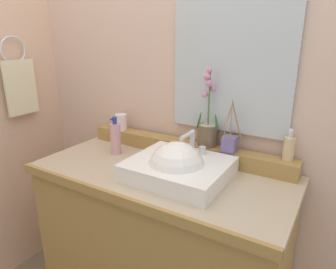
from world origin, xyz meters
TOP-DOWN VIEW (x-y plane):
  - wall_back at (0.00, 0.40)m, footprint 2.89×0.20m
  - vanity_cabinet at (0.00, -0.00)m, footprint 1.24×0.59m
  - back_ledge at (0.00, 0.23)m, footprint 1.17×0.09m
  - sink_basin at (0.10, -0.03)m, footprint 0.44×0.38m
  - soap_bar at (-0.02, 0.09)m, footprint 0.07×0.04m
  - potted_plant at (0.13, 0.24)m, footprint 0.12×0.10m
  - soap_dispenser at (0.52, 0.25)m, footprint 0.05×0.05m
  - tumbler_cup at (-0.42, 0.22)m, footprint 0.07×0.07m
  - reed_diffuser at (0.26, 0.22)m, footprint 0.11×0.10m
  - lotion_bottle at (-0.33, 0.06)m, footprint 0.06×0.06m
  - mirror at (0.21, 0.29)m, footprint 0.60×0.02m
  - towel_ring at (-1.02, -0.01)m, footprint 0.01×0.16m
  - hand_towel at (-1.00, -0.01)m, footprint 0.02×0.20m

SIDE VIEW (x-z plane):
  - vanity_cabinet at x=0.00m, z-range 0.00..0.90m
  - back_ledge at x=0.00m, z-range 0.89..0.97m
  - sink_basin at x=0.10m, z-range 0.79..1.07m
  - lotion_bottle at x=-0.33m, z-range 0.88..1.08m
  - soap_bar at x=-0.02m, z-range 0.97..1.00m
  - reed_diffuser at x=0.26m, z-range 0.88..1.14m
  - tumbler_cup at x=-0.42m, z-range 0.97..1.07m
  - soap_dispenser at x=0.52m, z-range 0.96..1.10m
  - potted_plant at x=0.13m, z-range 0.87..1.26m
  - hand_towel at x=-1.00m, z-range 1.04..1.37m
  - wall_back at x=0.00m, z-range 0.00..2.44m
  - mirror at x=0.21m, z-range 1.05..1.68m
  - towel_ring at x=-1.02m, z-range 1.35..1.51m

